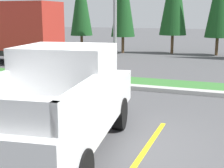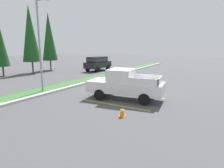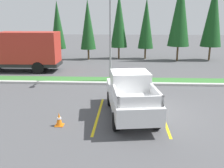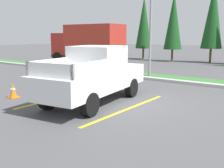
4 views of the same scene
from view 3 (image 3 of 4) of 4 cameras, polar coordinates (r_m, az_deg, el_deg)
ground_plane at (r=13.26m, az=6.03°, el=-5.64°), size 120.00×120.00×0.00m
parking_line_near at (r=12.48m, az=-3.08°, el=-6.88°), size 0.12×4.80×0.01m
parking_line_far at (r=12.54m, az=11.26°, el=-7.05°), size 0.12×4.80×0.01m
curb_strip at (r=18.01m, az=5.30°, el=0.09°), size 56.00×0.40×0.15m
grass_median at (r=19.09m, az=5.19°, el=0.78°), size 56.00×1.80×0.06m
pickup_truck_main at (r=12.12m, az=4.15°, el=-2.37°), size 2.62×5.44×2.10m
cargo_truck_distant at (r=23.62m, az=-19.51°, el=7.15°), size 6.86×2.65×3.40m
street_light at (r=18.22m, az=-0.41°, el=13.12°), size 0.24×1.49×7.09m
cypress_tree_leftmost at (r=29.86m, az=-12.09°, el=12.80°), size 1.68×1.68×6.45m
cypress_tree_left_inner at (r=28.75m, az=-5.43°, el=13.09°), size 1.70×1.70×6.53m
cypress_tree_center at (r=29.32m, az=1.58°, el=14.04°), size 1.89×1.89×7.27m
cypress_tree_right_inner at (r=29.38m, az=7.64°, el=13.25°), size 1.74×1.74×6.70m
cypress_tree_rightmost at (r=28.71m, az=14.98°, el=15.45°), size 2.31×2.31×8.88m
cypress_tree_far_right at (r=30.08m, az=21.69°, el=14.39°), size 2.20×2.20×8.45m
traffic_cone at (r=11.40m, az=-11.74°, el=-7.77°), size 0.36×0.36×0.60m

